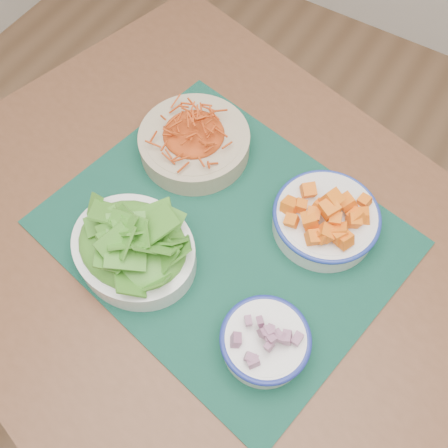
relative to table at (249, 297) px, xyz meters
The scene contains 6 objects.
table is the anchor object (origin of this frame).
placemat 0.14m from the table, 149.17° to the left, with size 0.59×0.48×0.00m, color #092E24.
carrot_bowl 0.32m from the table, 142.75° to the left, with size 0.24×0.24×0.08m.
squash_bowl 0.22m from the table, 69.20° to the left, with size 0.19×0.19×0.10m.
lettuce_bowl 0.25m from the table, 159.55° to the right, with size 0.25×0.21×0.10m.
onion_bowl 0.17m from the table, 49.70° to the right, with size 0.16×0.16×0.07m.
Camera 1 is at (0.09, 0.03, 1.56)m, focal length 40.00 mm.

